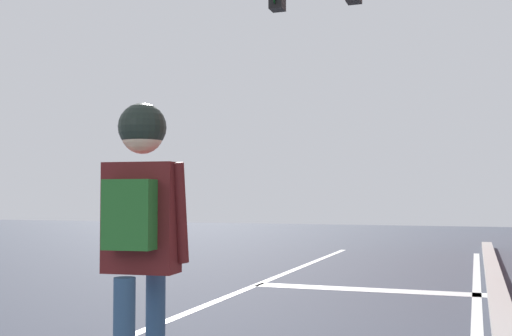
# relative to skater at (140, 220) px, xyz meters

# --- Properties ---
(lane_line_center) EXTENTS (0.12, 20.00, 0.01)m
(lane_line_center) POSITION_rel_skater_xyz_m (-1.42, 2.62, -1.19)
(lane_line_center) COLOR silver
(lane_line_center) RESTS_ON ground
(stop_bar) EXTENTS (3.25, 0.40, 0.01)m
(stop_bar) POSITION_rel_skater_xyz_m (0.21, 6.07, -1.19)
(stop_bar) COLOR silver
(stop_bar) RESTS_ON ground
(skater) EXTENTS (0.48, 0.64, 1.75)m
(skater) POSITION_rel_skater_xyz_m (0.00, 0.00, 0.00)
(skater) COLOR #2D4B6C
(skater) RESTS_ON skateboard
(traffic_signal_mast) EXTENTS (5.48, 0.34, 5.57)m
(traffic_signal_mast) POSITION_rel_skater_xyz_m (0.88, 7.57, 2.93)
(traffic_signal_mast) COLOR #545C5E
(traffic_signal_mast) RESTS_ON ground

